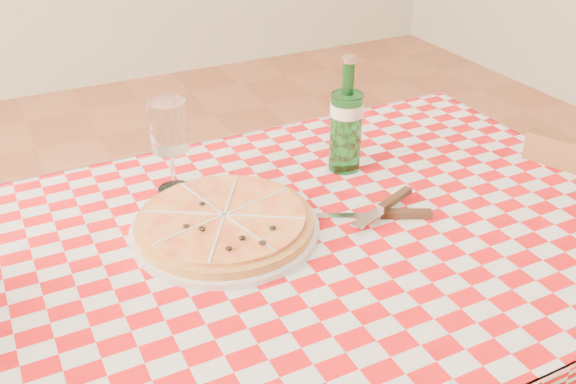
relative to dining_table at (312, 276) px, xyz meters
The scene contains 6 objects.
dining_table is the anchor object (origin of this frame).
tablecloth 0.09m from the dining_table, ahead, with size 1.30×0.90×0.01m, color #AE0A0E.
pizza_plate 0.20m from the dining_table, 151.71° to the left, with size 0.35×0.35×0.04m, color #CB9143, non-canonical shape.
water_bottle 0.34m from the dining_table, 46.34° to the left, with size 0.07×0.07×0.25m, color #175E22, non-canonical shape.
wine_glass 0.37m from the dining_table, 123.67° to the left, with size 0.08×0.08×0.19m, color white, non-canonical shape.
cutlery 0.18m from the dining_table, ahead, with size 0.25×0.21×0.03m, color silver, non-canonical shape.
Camera 1 is at (-0.48, -0.85, 1.41)m, focal length 40.00 mm.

